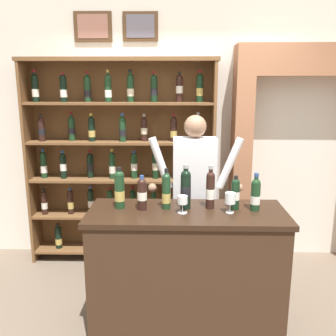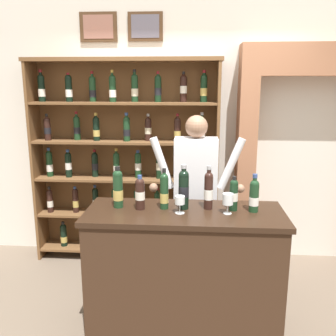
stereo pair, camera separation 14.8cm
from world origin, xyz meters
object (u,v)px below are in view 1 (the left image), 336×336
Objects in this scene: tasting_bottle_grappa at (186,188)px; tasting_bottle_riserva at (235,193)px; wine_shelf at (121,156)px; tasting_bottle_chianti at (119,189)px; wine_glass_left at (183,201)px; tasting_bottle_prosecco at (142,193)px; shopkeeper at (194,186)px; wine_glass_right at (230,199)px; tasting_bottle_vin_santo at (210,189)px; tasting_bottle_bianco at (256,194)px; tasting_counter at (186,272)px; tasting_bottle_super_tuscan at (166,191)px.

tasting_bottle_riserva is (0.38, -0.01, -0.04)m from tasting_bottle_grappa.
tasting_bottle_grappa is at bearing -60.79° from wine_shelf.
wine_shelf is 1.22m from tasting_bottle_chianti.
wine_shelf is 1.47m from wine_glass_left.
wine_shelf reaches higher than tasting_bottle_prosecco.
shopkeeper is 10.81× the size of wine_glass_right.
tasting_bottle_bianco is at bearing -6.54° from tasting_bottle_vin_santo.
tasting_counter is 0.60m from wine_glass_left.
tasting_bottle_grappa is (0.67, -1.21, -0.00)m from wine_shelf.
wine_shelf is at bearing 119.21° from tasting_bottle_grappa.
shopkeeper is at bearing 80.31° from tasting_bottle_grappa.
wine_shelf is at bearing 138.84° from shopkeeper.
wine_shelf is 8.21× the size of tasting_bottle_prosecco.
tasting_bottle_vin_santo is 1.17× the size of tasting_bottle_bianco.
tasting_bottle_vin_santo is (0.86, -1.20, -0.01)m from wine_shelf.
tasting_counter is 0.90× the size of shopkeeper.
tasting_bottle_bianco reaches higher than tasting_bottle_riserva.
tasting_bottle_bianco reaches higher than tasting_counter.
shopkeeper is at bearing 79.73° from wine_glass_left.
wine_shelf reaches higher than tasting_bottle_grappa.
wine_glass_left is (-0.12, -0.64, 0.06)m from shopkeeper.
tasting_bottle_grappa is at bearing 176.93° from tasting_bottle_bianco.
tasting_bottle_vin_santo is at bearing 173.46° from tasting_bottle_bianco.
tasting_bottle_super_tuscan is (0.18, 0.02, 0.01)m from tasting_bottle_prosecco.
wine_shelf is at bearing 127.73° from wine_glass_right.
tasting_bottle_grappa is 2.23× the size of wine_glass_right.
wine_shelf is at bearing 116.33° from wine_glass_left.
tasting_bottle_vin_santo is 0.25m from wine_glass_left.
tasting_bottle_prosecco is (0.34, -1.24, -0.04)m from wine_shelf.
tasting_bottle_prosecco is (-0.43, -0.57, 0.10)m from shopkeeper.
wine_glass_right is (0.24, -0.63, 0.08)m from shopkeeper.
tasting_bottle_chianti is 0.18m from tasting_bottle_prosecco.
tasting_bottle_super_tuscan is at bearing 178.44° from tasting_bottle_bianco.
tasting_bottle_super_tuscan is at bearing 7.53° from tasting_bottle_prosecco.
tasting_bottle_super_tuscan is 0.34m from tasting_bottle_vin_santo.
wine_glass_left is at bearing -63.67° from wine_shelf.
wine_glass_right is at bearing -36.26° from tasting_bottle_vin_santo.
wine_glass_right is at bearing -6.15° from tasting_bottle_chianti.
wine_shelf is 14.18× the size of wine_glass_right.
tasting_bottle_super_tuscan is at bearing -176.21° from tasting_bottle_grappa.
wine_glass_right is (0.33, -0.09, -0.06)m from tasting_bottle_grappa.
tasting_bottle_bianco is at bearing 8.04° from wine_glass_left.
tasting_bottle_prosecco is 0.77× the size of tasting_bottle_grappa.
tasting_bottle_bianco is at bearing 17.69° from wine_glass_right.
tasting_bottle_chianti is at bearing 173.12° from tasting_counter.
shopkeeper reaches higher than wine_glass_right.
tasting_bottle_vin_santo is at bearing -79.40° from shopkeeper.
tasting_bottle_super_tuscan is at bearing -179.99° from tasting_bottle_riserva.
shopkeeper is at bearing 117.82° from tasting_bottle_riserva.
shopkeeper is at bearing 41.76° from tasting_bottle_chianti.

